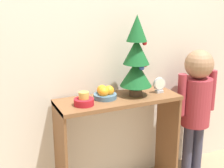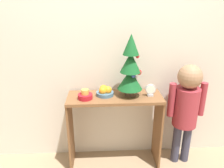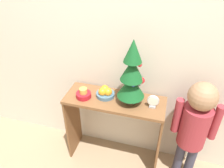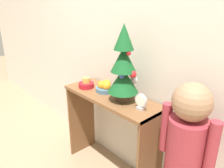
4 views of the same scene
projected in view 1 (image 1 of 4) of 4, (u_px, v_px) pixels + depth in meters
The scene contains 7 objects.
back_wall at pixel (107, 37), 2.43m from camera, with size 7.00×0.05×2.50m, color beige.
console_table at pixel (118, 124), 2.42m from camera, with size 0.95×0.35×0.81m.
mini_tree at pixel (136, 59), 2.34m from camera, with size 0.25×0.25×0.62m.
fruit_bowl at pixel (105, 93), 2.33m from camera, with size 0.17×0.17×0.10m.
singing_bowl at pixel (84, 100), 2.20m from camera, with size 0.14×0.14×0.10m.
desk_clock at pixel (160, 85), 2.47m from camera, with size 0.11×0.04×0.13m.
child_figure at pixel (196, 98), 2.68m from camera, with size 0.39×0.25×1.13m.
Camera 1 is at (-0.97, -1.85, 1.57)m, focal length 50.00 mm.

